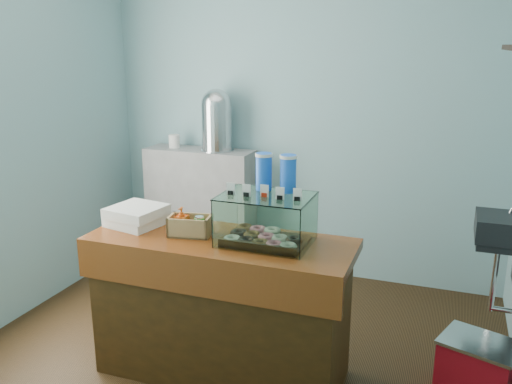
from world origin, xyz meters
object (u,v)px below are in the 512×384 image
at_px(coffee_urn, 217,119).
at_px(red_cooler, 477,370).
at_px(display_case, 267,214).
at_px(counter, 221,306).

distance_m(coffee_urn, red_cooler, 2.84).
relative_size(coffee_urn, red_cooler, 1.09).
bearing_deg(coffee_urn, display_case, -56.58).
distance_m(display_case, coffee_urn, 1.84).
distance_m(counter, display_case, 0.67).
relative_size(display_case, coffee_urn, 0.96).
relative_size(counter, coffee_urn, 2.93).
bearing_deg(display_case, red_cooler, 10.13).
xyz_separation_m(display_case, red_cooler, (1.22, 0.22, -0.88)).
bearing_deg(red_cooler, counter, -149.96).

